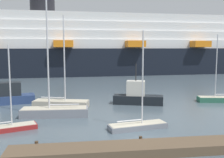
# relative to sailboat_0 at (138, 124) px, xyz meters

# --- Properties ---
(ground_plane) EXTENTS (600.00, 600.00, 0.00)m
(ground_plane) POSITION_rel_sailboat_0_xyz_m (-0.79, -1.43, -0.38)
(ground_plane) COLOR #4C5B66
(dock_pier) EXTENTS (18.01, 2.32, 0.77)m
(dock_pier) POSITION_rel_sailboat_0_xyz_m (-0.79, -5.33, -0.06)
(dock_pier) COLOR brown
(dock_pier) RESTS_ON ground_plane
(sailboat_0) EXTENTS (5.36, 2.40, 8.48)m
(sailboat_0) POSITION_rel_sailboat_0_xyz_m (0.00, 0.00, 0.00)
(sailboat_0) COLOR gray
(sailboat_0) RESTS_ON ground_plane
(sailboat_1) EXTENTS (5.30, 2.39, 8.66)m
(sailboat_1) POSITION_rel_sailboat_0_xyz_m (12.99, 9.74, 0.05)
(sailboat_1) COLOR #2D6B51
(sailboat_1) RESTS_ON ground_plane
(sailboat_2) EXTENTS (6.86, 2.23, 12.84)m
(sailboat_2) POSITION_rel_sailboat_0_xyz_m (-7.50, 5.27, 0.24)
(sailboat_2) COLOR gray
(sailboat_2) RESTS_ON ground_plane
(sailboat_3) EXTENTS (5.01, 2.92, 7.27)m
(sailboat_3) POSITION_rel_sailboat_0_xyz_m (-11.14, 0.96, -0.05)
(sailboat_3) COLOR maroon
(sailboat_3) RESTS_ON ground_plane
(sailboat_4) EXTENTS (6.73, 3.37, 10.70)m
(sailboat_4) POSITION_rel_sailboat_0_xyz_m (-7.06, 9.45, 0.16)
(sailboat_4) COLOR #BCB29E
(sailboat_4) RESTS_ON ground_plane
(fishing_boat_0) EXTENTS (6.35, 3.46, 5.06)m
(fishing_boat_0) POSITION_rel_sailboat_0_xyz_m (2.29, 9.89, 0.63)
(fishing_boat_0) COLOR black
(fishing_boat_0) RESTS_ON ground_plane
(fishing_boat_1) EXTENTS (6.68, 3.53, 4.93)m
(fishing_boat_1) POSITION_rel_sailboat_0_xyz_m (-13.64, 12.39, 0.58)
(fishing_boat_1) COLOR navy
(fishing_boat_1) RESTS_ON ground_plane
(cruise_ship) EXTENTS (123.36, 24.74, 21.70)m
(cruise_ship) POSITION_rel_sailboat_0_xyz_m (8.46, 50.38, 6.57)
(cruise_ship) COLOR black
(cruise_ship) RESTS_ON ground_plane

